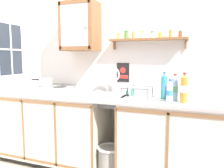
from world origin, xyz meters
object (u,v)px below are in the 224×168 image
object	(u,v)px
saucepan	(46,82)
bottle_juice_amber_1	(184,89)
bottle_water_blue_3	(175,88)
dish_rack	(136,96)
bottle_detergent_teal_2	(164,87)
hot_plate_stove	(52,89)
bottle_water_clear_0	(170,92)
mug	(130,93)
wall_cabinet	(80,27)
warning_sign	(123,73)
trash_bin	(109,162)
sink	(107,96)

from	to	relation	value
saucepan	bottle_juice_amber_1	distance (m)	1.78
bottle_water_blue_3	dish_rack	size ratio (longest dim) A/B	0.88
saucepan	bottle_water_blue_3	distance (m)	1.68
saucepan	bottle_detergent_teal_2	distance (m)	1.56
hot_plate_stove	dish_rack	world-z (taller)	dish_rack
hot_plate_stove	saucepan	distance (m)	0.15
bottle_water_clear_0	mug	xyz separation A→B (m)	(-0.46, 0.18, -0.06)
mug	wall_cabinet	xyz separation A→B (m)	(-0.69, 0.10, 0.79)
bottle_water_clear_0	bottle_water_blue_3	world-z (taller)	bottle_water_blue_3
saucepan	bottle_water_clear_0	bearing A→B (deg)	-6.31
saucepan	warning_sign	bearing A→B (deg)	13.61
bottle_water_clear_0	dish_rack	xyz separation A→B (m)	(-0.38, 0.12, -0.09)
bottle_detergent_teal_2	wall_cabinet	distance (m)	1.28
bottle_water_clear_0	warning_sign	bearing A→B (deg)	146.05
wall_cabinet	bottle_juice_amber_1	bearing A→B (deg)	-11.18
bottle_detergent_teal_2	warning_sign	distance (m)	0.63
trash_bin	bottle_detergent_teal_2	bearing A→B (deg)	17.42
sink	bottle_juice_amber_1	bearing A→B (deg)	-9.30
bottle_detergent_teal_2	warning_sign	xyz separation A→B (m)	(-0.55, 0.28, 0.12)
sink	dish_rack	distance (m)	0.37
bottle_water_clear_0	wall_cabinet	distance (m)	1.39
bottle_water_blue_3	sink	bearing A→B (deg)	175.17
hot_plate_stove	trash_bin	xyz separation A→B (m)	(0.88, -0.19, -0.76)
sink	saucepan	bearing A→B (deg)	178.92
sink	trash_bin	xyz separation A→B (m)	(0.10, -0.19, -0.73)
wall_cabinet	warning_sign	bearing A→B (deg)	15.99
sink	bottle_detergent_teal_2	size ratio (longest dim) A/B	1.69
bottle_detergent_teal_2	warning_sign	bearing A→B (deg)	153.48
bottle_detergent_teal_2	trash_bin	distance (m)	1.05
sink	bottle_detergent_teal_2	world-z (taller)	sink
bottle_detergent_teal_2	trash_bin	bearing A→B (deg)	-162.58
bottle_detergent_teal_2	bottle_water_blue_3	distance (m)	0.13
hot_plate_stove	bottle_water_blue_3	distance (m)	1.57
bottle_water_blue_3	warning_sign	world-z (taller)	warning_sign
bottle_water_blue_3	dish_rack	xyz separation A→B (m)	(-0.42, 0.03, -0.11)
warning_sign	saucepan	bearing A→B (deg)	-166.39
saucepan	trash_bin	bearing A→B (deg)	-11.87
warning_sign	trash_bin	size ratio (longest dim) A/B	0.65
bottle_water_clear_0	bottle_detergent_teal_2	size ratio (longest dim) A/B	0.79
sink	warning_sign	world-z (taller)	warning_sign
bottle_juice_amber_1	warning_sign	world-z (taller)	warning_sign
bottle_water_blue_3	trash_bin	size ratio (longest dim) A/B	0.76
hot_plate_stove	mug	distance (m)	1.06
bottle_juice_amber_1	saucepan	bearing A→B (deg)	174.84
bottle_juice_amber_1	warning_sign	distance (m)	0.87
saucepan	hot_plate_stove	bearing A→B (deg)	-11.85
sink	mug	distance (m)	0.28
bottle_juice_amber_1	mug	bearing A→B (deg)	165.26
mug	trash_bin	size ratio (longest dim) A/B	0.33
saucepan	trash_bin	size ratio (longest dim) A/B	0.87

